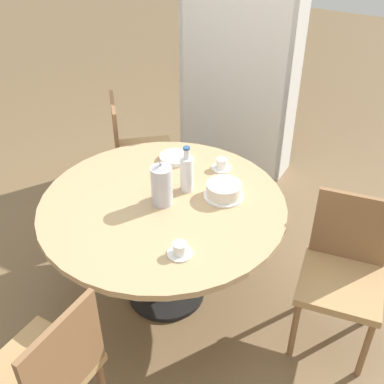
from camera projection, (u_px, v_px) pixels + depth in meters
name	position (u px, v px, depth m)	size (l,w,h in m)	color
ground_plane	(166.00, 293.00, 3.02)	(14.00, 14.00, 0.00)	brown
dining_table	(163.00, 220.00, 2.68)	(1.35, 1.35, 0.70)	black
chair_a	(343.00, 271.00, 2.51)	(0.48, 0.48, 0.87)	olive
chair_b	(136.00, 150.00, 3.53)	(0.59, 0.59, 0.87)	olive
chair_c	(47.00, 372.00, 2.02)	(0.43, 0.43, 0.87)	olive
bookshelf	(237.00, 70.00, 3.82)	(0.94, 0.28, 1.72)	silver
coffee_pot	(162.00, 184.00, 2.54)	(0.12, 0.12, 0.26)	silver
water_bottle	(187.00, 173.00, 2.65)	(0.08, 0.08, 0.28)	silver
cake_main	(224.00, 190.00, 2.63)	(0.22, 0.22, 0.08)	white
cup_a	(222.00, 165.00, 2.88)	(0.12, 0.12, 0.07)	silver
cup_b	(180.00, 250.00, 2.26)	(0.12, 0.12, 0.07)	silver
plate_stack	(175.00, 158.00, 2.96)	(0.19, 0.19, 0.03)	white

